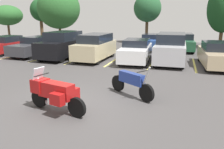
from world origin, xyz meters
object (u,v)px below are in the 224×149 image
at_px(motorcycle_touring, 54,92).
at_px(car_charcoal, 36,46).
at_px(car_black, 62,45).
at_px(motorcycle_second, 132,82).
at_px(car_far_green, 183,42).
at_px(car_white, 136,51).
at_px(car_red, 5,45).
at_px(car_champagne, 95,47).
at_px(car_tan, 218,55).
at_px(car_far_blue, 153,42).
at_px(car_silver, 171,48).

relative_size(motorcycle_touring, car_charcoal, 0.48).
xyz_separation_m(motorcycle_touring, car_black, (-4.52, 8.98, 0.29)).
bearing_deg(car_charcoal, motorcycle_touring, -53.08).
distance_m(motorcycle_second, car_charcoal, 11.83).
height_order(car_charcoal, car_far_green, car_far_green).
height_order(car_charcoal, car_white, car_white).
relative_size(car_red, car_charcoal, 0.95).
height_order(car_champagne, car_tan, car_champagne).
relative_size(car_red, car_white, 0.93).
bearing_deg(car_tan, car_charcoal, 177.93).
bearing_deg(car_far_blue, car_white, -93.52).
distance_m(car_white, car_silver, 2.28).
distance_m(motorcycle_second, car_tan, 7.94).
distance_m(car_black, car_champagne, 2.57).
xyz_separation_m(motorcycle_second, car_far_blue, (-0.77, 13.26, 0.16)).
bearing_deg(motorcycle_second, car_charcoal, 141.56).
bearing_deg(car_silver, car_champagne, -175.53).
height_order(motorcycle_second, car_far_green, car_far_green).
distance_m(car_red, car_black, 5.58).
bearing_deg(car_champagne, motorcycle_second, -59.33).
relative_size(car_red, car_silver, 0.95).
bearing_deg(car_far_green, car_champagne, -132.57).
relative_size(car_tan, car_far_green, 0.99).
bearing_deg(car_white, car_red, 178.26).
height_order(car_champagne, car_silver, car_silver).
bearing_deg(car_champagne, motorcycle_touring, -77.75).
relative_size(car_white, car_far_blue, 1.00).
distance_m(motorcycle_second, car_far_green, 13.50).
bearing_deg(motorcycle_second, motorcycle_touring, -134.13).
relative_size(car_charcoal, car_tan, 1.00).
relative_size(motorcycle_second, car_far_green, 0.41).
xyz_separation_m(car_white, car_far_green, (3.07, 6.35, -0.01)).
bearing_deg(car_black, car_champagne, 1.12).
bearing_deg(car_red, car_silver, -0.38).
distance_m(motorcycle_second, car_white, 7.11).
xyz_separation_m(car_black, car_far_green, (8.54, 6.56, -0.22)).
xyz_separation_m(car_red, car_white, (11.02, -0.33, 0.05)).
height_order(car_red, car_white, car_white).
relative_size(car_charcoal, car_far_green, 0.99).
height_order(car_red, car_champagne, car_champagne).
distance_m(car_red, car_silver, 13.28).
distance_m(motorcycle_touring, car_black, 10.06).
height_order(motorcycle_touring, motorcycle_second, motorcycle_touring).
bearing_deg(car_silver, car_white, -173.74).
bearing_deg(car_black, car_white, 2.16).
bearing_deg(car_tan, car_far_blue, 126.65).
bearing_deg(car_white, car_silver, 6.26).
xyz_separation_m(car_far_blue, car_far_green, (2.68, 0.11, 0.02)).
relative_size(motorcycle_touring, car_far_blue, 0.47).
distance_m(car_champagne, car_far_blue, 7.20).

